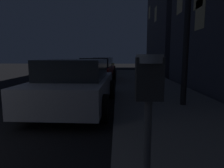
{
  "coord_description": "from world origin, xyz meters",
  "views": [
    {
      "loc": [
        4.08,
        -1.49,
        1.52
      ],
      "look_at": [
        4.0,
        1.29,
        1.12
      ],
      "focal_mm": 30.96,
      "sensor_mm": 36.0,
      "label": 1
    }
  ],
  "objects_px": {
    "parking_meter": "(149,102)",
    "car_yellow_cab": "(103,66)",
    "car_silver": "(76,84)",
    "car_red": "(97,70)"
  },
  "relations": [
    {
      "from": "car_yellow_cab",
      "to": "car_silver",
      "type": "bearing_deg",
      "value": -90.0
    },
    {
      "from": "car_red",
      "to": "car_silver",
      "type": "bearing_deg",
      "value": -90.0
    },
    {
      "from": "parking_meter",
      "to": "car_yellow_cab",
      "type": "distance_m",
      "value": 15.73
    },
    {
      "from": "car_red",
      "to": "car_yellow_cab",
      "type": "xyz_separation_m",
      "value": [
        -0.0,
        5.51,
        0.0
      ]
    },
    {
      "from": "parking_meter",
      "to": "car_yellow_cab",
      "type": "height_order",
      "value": "parking_meter"
    },
    {
      "from": "parking_meter",
      "to": "car_red",
      "type": "relative_size",
      "value": 0.32
    },
    {
      "from": "car_silver",
      "to": "car_red",
      "type": "bearing_deg",
      "value": 90.0
    },
    {
      "from": "car_red",
      "to": "car_yellow_cab",
      "type": "distance_m",
      "value": 5.51
    },
    {
      "from": "car_silver",
      "to": "car_red",
      "type": "xyz_separation_m",
      "value": [
        0.0,
        5.85,
        -0.01
      ]
    },
    {
      "from": "parking_meter",
      "to": "car_yellow_cab",
      "type": "bearing_deg",
      "value": 95.3
    }
  ]
}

